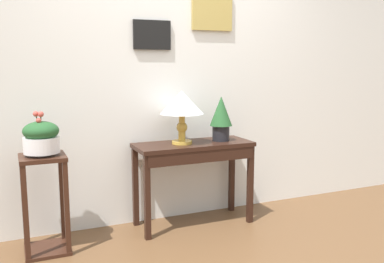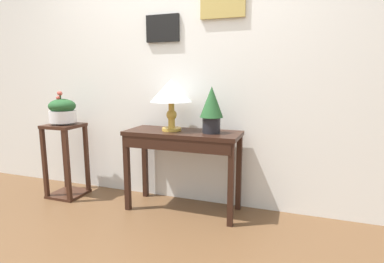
% 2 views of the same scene
% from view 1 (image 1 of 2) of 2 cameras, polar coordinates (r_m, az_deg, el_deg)
% --- Properties ---
extents(back_wall_with_art, '(9.00, 0.13, 2.80)m').
position_cam_1_polar(back_wall_with_art, '(3.75, -3.57, 9.31)').
color(back_wall_with_art, silver).
rests_on(back_wall_with_art, ground).
extents(console_table, '(1.00, 0.40, 0.72)m').
position_cam_1_polar(console_table, '(3.60, 0.33, -3.40)').
color(console_table, black).
rests_on(console_table, ground).
extents(table_lamp, '(0.36, 0.36, 0.44)m').
position_cam_1_polar(table_lamp, '(3.51, -1.38, 3.62)').
color(table_lamp, gold).
rests_on(table_lamp, console_table).
extents(potted_plant_on_console, '(0.19, 0.19, 0.39)m').
position_cam_1_polar(potted_plant_on_console, '(3.67, 3.93, 2.07)').
color(potted_plant_on_console, black).
rests_on(potted_plant_on_console, console_table).
extents(pedestal_stand_left, '(0.32, 0.32, 0.73)m').
position_cam_1_polar(pedestal_stand_left, '(3.33, -19.19, -9.24)').
color(pedestal_stand_left, '#381E14').
rests_on(pedestal_stand_left, ground).
extents(planter_bowl_wide, '(0.25, 0.25, 0.32)m').
position_cam_1_polar(planter_bowl_wide, '(3.21, -19.65, -0.74)').
color(planter_bowl_wide, silver).
rests_on(planter_bowl_wide, pedestal_stand_left).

